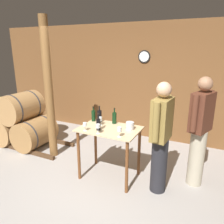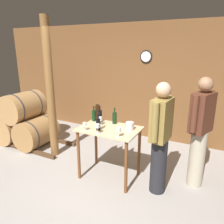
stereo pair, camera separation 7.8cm
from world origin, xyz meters
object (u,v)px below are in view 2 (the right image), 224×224
object	(u,v)px
wine_bottle_right	(115,118)
person_visitor_with_scarf	(200,131)
wine_bottle_center	(98,124)
wine_bottle_far_left	(94,115)
wooden_post	(50,91)
wine_glass_near_center	(100,119)
wine_bottle_left	(100,116)
wine_glass_near_left	(85,125)
wine_glass_far_side	(119,130)
wine_glass_near_right	(97,126)
ice_bucket	(130,126)
person_host	(160,137)

from	to	relation	value
wine_bottle_right	person_visitor_with_scarf	world-z (taller)	person_visitor_with_scarf
wine_bottle_right	wine_bottle_center	bearing A→B (deg)	-102.64
wine_bottle_far_left	wine_bottle_center	bearing A→B (deg)	-49.77
wooden_post	wine_bottle_center	distance (m)	1.36
wine_bottle_far_left	wine_bottle_right	bearing A→B (deg)	6.25
wine_glass_near_center	wine_bottle_left	bearing A→B (deg)	123.40
wine_glass_near_left	person_visitor_with_scarf	xyz separation A→B (m)	(1.63, 0.69, -0.06)
wine_glass_near_left	wine_glass_far_side	bearing A→B (deg)	0.98
wine_glass_near_center	wine_glass_near_left	bearing A→B (deg)	-104.64
wine_glass_near_left	wine_glass_near_right	distance (m)	0.24
wooden_post	wine_glass_near_center	size ratio (longest dim) A/B	19.04
wine_bottle_far_left	wooden_post	bearing A→B (deg)	-179.53
wooden_post	wine_glass_near_right	xyz separation A→B (m)	(1.33, -0.47, -0.35)
wine_glass_near_center	ice_bucket	xyz separation A→B (m)	(0.53, 0.02, -0.04)
wine_bottle_far_left	wine_glass_near_center	bearing A→B (deg)	-32.53
wooden_post	wine_bottle_right	size ratio (longest dim) A/B	9.71
wine_bottle_left	wine_glass_near_left	size ratio (longest dim) A/B	2.18
wine_bottle_left	ice_bucket	bearing A→B (deg)	-9.58
wine_bottle_left	wine_glass_near_center	world-z (taller)	wine_bottle_left
wine_bottle_center	wine_glass_near_right	size ratio (longest dim) A/B	1.86
wine_glass_near_center	person_host	distance (m)	1.06
wine_glass_near_center	person_host	xyz separation A→B (m)	(1.05, -0.08, -0.09)
wine_glass_near_right	ice_bucket	xyz separation A→B (m)	(0.37, 0.37, -0.05)
wine_glass_far_side	person_visitor_with_scarf	xyz separation A→B (m)	(1.04, 0.68, -0.07)
wine_bottle_far_left	wine_bottle_left	distance (m)	0.12
person_host	wine_glass_near_center	bearing A→B (deg)	175.54
wooden_post	wine_bottle_center	xyz separation A→B (m)	(1.27, -0.35, -0.36)
wooden_post	wine_bottle_left	distance (m)	1.15
wooden_post	wine_bottle_right	xyz separation A→B (m)	(1.36, 0.05, -0.36)
wooden_post	wine_glass_far_side	distance (m)	1.77
wooden_post	wine_bottle_center	bearing A→B (deg)	-15.27
ice_bucket	wine_bottle_center	bearing A→B (deg)	-150.46
wooden_post	wine_bottle_right	bearing A→B (deg)	2.13
wine_glass_near_left	wine_glass_near_center	size ratio (longest dim) A/B	0.95
wine_bottle_right	person_host	size ratio (longest dim) A/B	0.16
wine_bottle_far_left	wine_glass_far_side	distance (m)	0.84
wine_bottle_far_left	ice_bucket	bearing A→B (deg)	-8.40
wine_glass_near_center	wine_glass_near_right	bearing A→B (deg)	-66.22
wine_bottle_center	person_host	distance (m)	0.97
wine_bottle_center	wine_glass_near_left	size ratio (longest dim) A/B	2.10
wine_bottle_center	wine_glass_far_side	world-z (taller)	wine_bottle_center
wine_bottle_center	wine_bottle_right	bearing A→B (deg)	77.36
wine_glass_near_right	person_visitor_with_scarf	bearing A→B (deg)	26.68
wine_glass_near_center	wine_glass_far_side	bearing A→B (deg)	-33.21
wine_bottle_left	wine_bottle_center	distance (m)	0.39
wine_bottle_right	wine_glass_near_left	world-z (taller)	wine_bottle_right
wine_bottle_left	wine_bottle_center	size ratio (longest dim) A/B	1.04
wine_bottle_center	ice_bucket	bearing A→B (deg)	29.54
ice_bucket	person_host	size ratio (longest dim) A/B	0.08
wine_bottle_center	person_host	world-z (taller)	person_host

